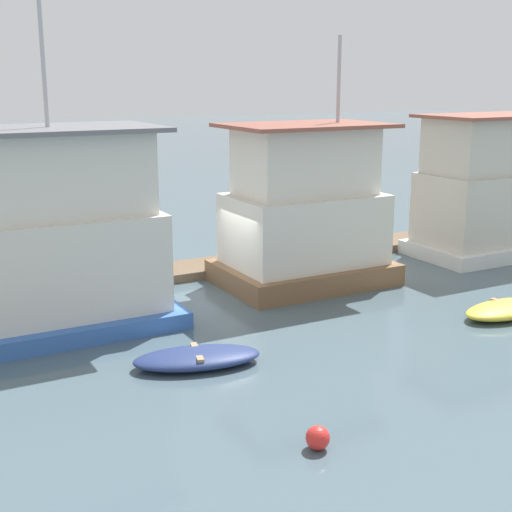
# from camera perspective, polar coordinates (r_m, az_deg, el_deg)

# --- Properties ---
(ground_plane) EXTENTS (200.00, 200.00, 0.00)m
(ground_plane) POSITION_cam_1_polar(r_m,az_deg,el_deg) (22.68, -1.20, -2.89)
(ground_plane) COLOR #475B66
(dock_walkway) EXTENTS (33.80, 1.82, 0.30)m
(dock_walkway) POSITION_cam_1_polar(r_m,az_deg,el_deg) (25.00, -4.06, -0.96)
(dock_walkway) COLOR brown
(dock_walkway) RESTS_ON ground_plane
(houseboat_blue) EXTENTS (7.21, 4.07, 9.26)m
(houseboat_blue) POSITION_cam_1_polar(r_m,az_deg,el_deg) (19.66, -17.25, 1.30)
(houseboat_blue) COLOR #3866B7
(houseboat_blue) RESTS_ON ground_plane
(houseboat_brown) EXTENTS (5.47, 3.80, 7.93)m
(houseboat_brown) POSITION_cam_1_polar(r_m,az_deg,el_deg) (23.25, 3.89, 3.35)
(houseboat_brown) COLOR brown
(houseboat_brown) RESTS_ON ground_plane
(houseboat_white) EXTENTS (5.54, 3.47, 5.31)m
(houseboat_white) POSITION_cam_1_polar(r_m,az_deg,el_deg) (28.46, 18.05, 5.02)
(houseboat_white) COLOR white
(houseboat_white) RESTS_ON ground_plane
(dinghy_navy) EXTENTS (3.27, 2.09, 0.40)m
(dinghy_navy) POSITION_cam_1_polar(r_m,az_deg,el_deg) (17.02, -4.73, -8.12)
(dinghy_navy) COLOR navy
(dinghy_navy) RESTS_ON ground_plane
(dinghy_yellow) EXTENTS (2.94, 1.39, 0.42)m
(dinghy_yellow) POSITION_cam_1_polar(r_m,az_deg,el_deg) (21.57, 19.41, -4.03)
(dinghy_yellow) COLOR yellow
(dinghy_yellow) RESTS_ON ground_plane
(buoy_red) EXTENTS (0.45, 0.45, 0.45)m
(buoy_red) POSITION_cam_1_polar(r_m,az_deg,el_deg) (13.46, 4.96, -14.29)
(buoy_red) COLOR red
(buoy_red) RESTS_ON ground_plane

